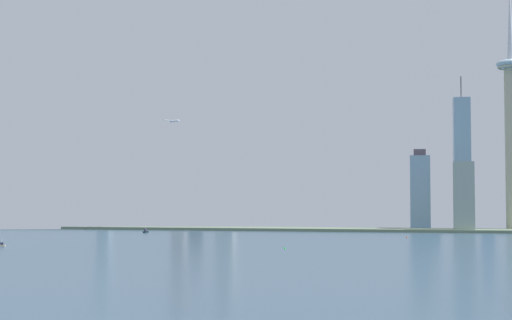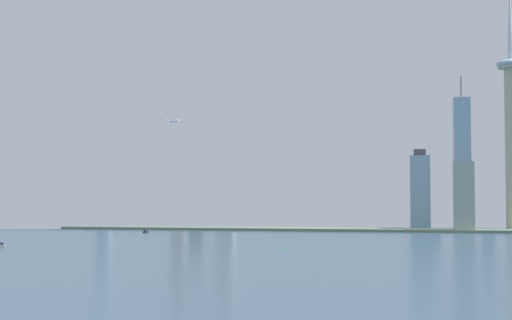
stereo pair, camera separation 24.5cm
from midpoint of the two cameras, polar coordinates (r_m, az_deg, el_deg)
name	(u,v)px [view 1 (the left image)]	position (r m, az deg, el deg)	size (l,w,h in m)	color
ground_plane	(168,263)	(519.01, -6.90, -7.97)	(6000.00, 6000.00, 0.00)	#30485A
waterfront_pier	(274,229)	(976.15, 1.43, -5.39)	(926.26, 50.84, 3.59)	#60725A
observation_tower	(512,119)	(1007.43, 19.30, 3.02)	(36.94, 36.94, 326.07)	#AFAC8F
skyscraper_0	(105,182)	(1106.86, -11.68, -1.73)	(17.87, 17.17, 130.82)	#9FB3C0
skyscraper_1	(487,190)	(1084.34, 17.58, -2.25)	(17.16, 12.68, 112.07)	#87A8CA
skyscraper_2	(462,164)	(1025.45, 15.76, -0.28)	(22.03, 25.77, 208.12)	#82A8C1
skyscraper_4	(431,205)	(1073.03, 13.49, -3.47)	(24.75, 16.75, 69.72)	#97C3D1
skyscraper_5	(464,197)	(958.51, 15.90, -2.78)	(25.29, 13.66, 89.28)	#91A39A
skyscraper_6	(420,191)	(1015.51, 12.66, -2.40)	(26.37, 26.28, 108.97)	#82A5BC
skyscraper_7	(179,168)	(1038.78, -6.03, -0.59)	(18.27, 12.22, 195.35)	#AD948E
skyscraper_8	(226,172)	(1070.99, -2.36, -0.91)	(25.62, 26.59, 166.96)	beige
skyscraper_9	(197,203)	(1114.15, -4.64, -3.33)	(21.77, 14.42, 72.98)	slate
boat_1	(2,245)	(718.64, -19.21, -6.26)	(6.46, 2.65, 7.46)	beige
boat_2	(146,231)	(925.51, -8.60, -5.52)	(4.80, 9.00, 11.34)	black
channel_buoy_0	(285,248)	(646.61, 2.24, -6.84)	(1.88, 1.88, 2.17)	green
channel_buoy_1	(407,237)	(820.63, 11.65, -5.89)	(1.47, 1.47, 2.56)	#E54C19
airplane	(172,121)	(1006.55, -6.58, 3.02)	(26.75, 24.96, 7.86)	silver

